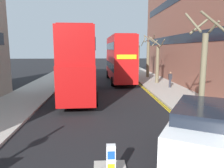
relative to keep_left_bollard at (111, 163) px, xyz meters
name	(u,v)px	position (x,y,z in m)	size (l,w,h in m)	color
sidewalk_right	(174,93)	(6.50, 12.76, -0.54)	(4.00, 80.00, 0.14)	#ADA89E
sidewalk_left	(29,95)	(-6.50, 12.76, -0.54)	(4.00, 80.00, 0.14)	#ADA89E
kerb_line_outer	(157,99)	(4.40, 10.76, -0.60)	(0.10, 56.00, 0.01)	yellow
kerb_line_inner	(155,99)	(4.24, 10.76, -0.60)	(0.10, 56.00, 0.01)	yellow
keep_left_bollard	(111,163)	(0.00, 0.00, 0.00)	(0.36, 0.28, 1.11)	silver
double_decker_bus_away	(80,61)	(-1.95, 12.25, 2.42)	(3.04, 10.88, 5.64)	#B20F0F
double_decker_bus_oncoming	(120,57)	(2.24, 20.72, 2.42)	(3.07, 10.88, 5.64)	red
taxi_minivan	(200,135)	(3.19, 0.86, 0.46)	(3.98, 5.11, 2.12)	white
pedestrian_far	(170,79)	(6.96, 15.33, 0.38)	(0.34, 0.22, 1.62)	#2D2D38
street_tree_near	(139,56)	(7.46, 36.10, 2.02)	(2.01, 1.98, 5.65)	#6B6047
street_tree_mid	(148,58)	(6.54, 23.75, 2.24)	(1.69, 1.59, 5.93)	#6B6047
street_tree_far	(203,71)	(5.13, 4.87, 2.34)	(1.63, 1.61, 5.83)	#6B6047
street_tree_distant	(157,63)	(6.44, 18.54, 1.86)	(1.80, 1.92, 5.36)	#6B6047
townhouse_terrace_right	(215,26)	(13.50, 19.36, 6.19)	(10.08, 28.00, 13.58)	brown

